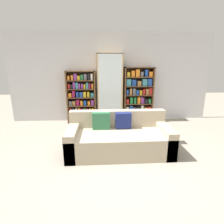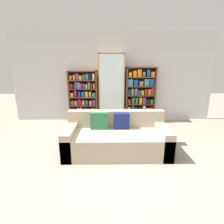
% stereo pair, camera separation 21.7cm
% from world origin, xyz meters
% --- Properties ---
extents(ground_plane, '(16.00, 16.00, 0.00)m').
position_xyz_m(ground_plane, '(0.00, 0.00, 0.00)').
color(ground_plane, gray).
extents(wall_back, '(6.24, 0.06, 2.70)m').
position_xyz_m(wall_back, '(0.00, 2.68, 1.35)').
color(wall_back, silver).
rests_on(wall_back, ground).
extents(couch, '(2.06, 0.93, 0.80)m').
position_xyz_m(couch, '(0.02, 0.46, 0.29)').
color(couch, tan).
rests_on(couch, ground).
extents(bookshelf_left, '(0.87, 0.32, 1.57)m').
position_xyz_m(bookshelf_left, '(-0.93, 2.48, 0.76)').
color(bookshelf_left, brown).
rests_on(bookshelf_left, ground).
extents(display_cabinet, '(0.75, 0.36, 2.07)m').
position_xyz_m(display_cabinet, '(-0.06, 2.46, 1.03)').
color(display_cabinet, tan).
rests_on(display_cabinet, ground).
extents(bookshelf_right, '(0.90, 0.32, 1.68)m').
position_xyz_m(bookshelf_right, '(0.83, 2.48, 0.83)').
color(bookshelf_right, brown).
rests_on(bookshelf_right, ground).
extents(wine_bottle, '(0.09, 0.09, 0.37)m').
position_xyz_m(wine_bottle, '(0.59, 2.02, 0.15)').
color(wine_bottle, black).
rests_on(wine_bottle, ground).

